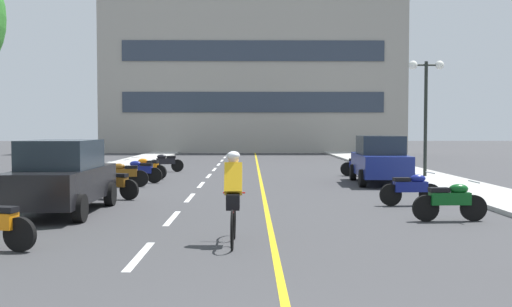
% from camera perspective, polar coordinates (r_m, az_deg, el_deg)
% --- Properties ---
extents(ground_plane, '(140.00, 140.00, 0.00)m').
position_cam_1_polar(ground_plane, '(24.63, -0.18, -2.41)').
color(ground_plane, '#38383A').
extents(curb_left, '(2.40, 72.00, 0.12)m').
position_cam_1_polar(curb_left, '(28.49, -14.86, -1.70)').
color(curb_left, '#A8A8A3').
rests_on(curb_left, ground).
extents(curb_right, '(2.40, 72.00, 0.12)m').
position_cam_1_polar(curb_right, '(28.58, 14.38, -1.68)').
color(curb_right, '#A8A8A3').
rests_on(curb_right, ground).
extents(lane_dash_1, '(0.14, 2.20, 0.01)m').
position_cam_1_polar(lane_dash_1, '(9.94, -11.35, -9.82)').
color(lane_dash_1, silver).
rests_on(lane_dash_1, ground).
extents(lane_dash_2, '(0.14, 2.20, 0.01)m').
position_cam_1_polar(lane_dash_2, '(13.82, -8.23, -6.30)').
color(lane_dash_2, silver).
rests_on(lane_dash_2, ground).
extents(lane_dash_3, '(0.14, 2.20, 0.01)m').
position_cam_1_polar(lane_dash_3, '(17.76, -6.51, -4.33)').
color(lane_dash_3, silver).
rests_on(lane_dash_3, ground).
extents(lane_dash_4, '(0.14, 2.20, 0.01)m').
position_cam_1_polar(lane_dash_4, '(21.72, -5.42, -3.07)').
color(lane_dash_4, silver).
rests_on(lane_dash_4, ground).
extents(lane_dash_5, '(0.14, 2.20, 0.01)m').
position_cam_1_polar(lane_dash_5, '(25.69, -4.66, -2.20)').
color(lane_dash_5, silver).
rests_on(lane_dash_5, ground).
extents(lane_dash_6, '(0.14, 2.20, 0.01)m').
position_cam_1_polar(lane_dash_6, '(29.67, -4.11, -1.57)').
color(lane_dash_6, silver).
rests_on(lane_dash_6, ground).
extents(lane_dash_7, '(0.14, 2.20, 0.01)m').
position_cam_1_polar(lane_dash_7, '(33.65, -3.69, -1.08)').
color(lane_dash_7, silver).
rests_on(lane_dash_7, ground).
extents(lane_dash_8, '(0.14, 2.20, 0.01)m').
position_cam_1_polar(lane_dash_8, '(37.64, -3.36, -0.70)').
color(lane_dash_8, silver).
rests_on(lane_dash_8, ground).
extents(lane_dash_9, '(0.14, 2.20, 0.01)m').
position_cam_1_polar(lane_dash_9, '(41.63, -3.09, -0.39)').
color(lane_dash_9, silver).
rests_on(lane_dash_9, ground).
extents(lane_dash_10, '(0.14, 2.20, 0.01)m').
position_cam_1_polar(lane_dash_10, '(45.62, -2.87, -0.13)').
color(lane_dash_10, silver).
rests_on(lane_dash_10, ground).
extents(lane_dash_11, '(0.14, 2.20, 0.01)m').
position_cam_1_polar(lane_dash_11, '(49.61, -2.69, 0.08)').
color(lane_dash_11, silver).
rests_on(lane_dash_11, ground).
extents(centre_line_yellow, '(0.12, 66.00, 0.01)m').
position_cam_1_polar(centre_line_yellow, '(27.62, 0.30, -1.86)').
color(centre_line_yellow, gold).
rests_on(centre_line_yellow, ground).
extents(office_building, '(25.98, 6.37, 14.22)m').
position_cam_1_polar(office_building, '(51.90, -0.28, 8.05)').
color(office_building, '#9E998E').
rests_on(office_building, ground).
extents(street_lamp_mid, '(1.46, 0.36, 4.77)m').
position_cam_1_polar(street_lamp_mid, '(25.11, 16.35, 5.91)').
color(street_lamp_mid, black).
rests_on(street_lamp_mid, curb_right).
extents(parked_car_near, '(1.92, 4.20, 1.82)m').
position_cam_1_polar(parked_car_near, '(15.13, -18.54, -2.16)').
color(parked_car_near, black).
rests_on(parked_car_near, ground).
extents(parked_car_mid, '(2.11, 4.29, 1.82)m').
position_cam_1_polar(parked_car_mid, '(22.53, 12.08, -0.59)').
color(parked_car_mid, black).
rests_on(parked_car_mid, ground).
extents(motorcycle_3, '(1.70, 0.60, 0.92)m').
position_cam_1_polar(motorcycle_3, '(13.90, 18.55, -4.41)').
color(motorcycle_3, black).
rests_on(motorcycle_3, ground).
extents(motorcycle_4, '(1.70, 0.60, 0.92)m').
position_cam_1_polar(motorcycle_4, '(16.36, 14.97, -3.33)').
color(motorcycle_4, black).
rests_on(motorcycle_4, ground).
extents(motorcycle_5, '(1.64, 0.80, 0.92)m').
position_cam_1_polar(motorcycle_5, '(17.78, -13.92, -2.86)').
color(motorcycle_5, black).
rests_on(motorcycle_5, ground).
extents(motorcycle_6, '(1.70, 0.60, 0.92)m').
position_cam_1_polar(motorcycle_6, '(21.28, -12.83, -1.97)').
color(motorcycle_6, black).
rests_on(motorcycle_6, ground).
extents(motorcycle_7, '(1.70, 0.60, 0.92)m').
position_cam_1_polar(motorcycle_7, '(22.76, -11.32, -1.67)').
color(motorcycle_7, black).
rests_on(motorcycle_7, ground).
extents(motorcycle_8, '(1.66, 0.74, 0.92)m').
position_cam_1_polar(motorcycle_8, '(24.40, -10.65, -1.38)').
color(motorcycle_8, black).
rests_on(motorcycle_8, ground).
extents(motorcycle_9, '(1.66, 0.74, 0.92)m').
position_cam_1_polar(motorcycle_9, '(25.90, 10.20, -1.16)').
color(motorcycle_9, black).
rests_on(motorcycle_9, ground).
extents(motorcycle_10, '(1.70, 0.60, 0.92)m').
position_cam_1_polar(motorcycle_10, '(28.21, -8.88, -0.85)').
color(motorcycle_10, black).
rests_on(motorcycle_10, ground).
extents(cyclist_rider, '(0.42, 1.77, 1.71)m').
position_cam_1_polar(cyclist_rider, '(10.61, -2.25, -4.14)').
color(cyclist_rider, black).
rests_on(cyclist_rider, ground).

